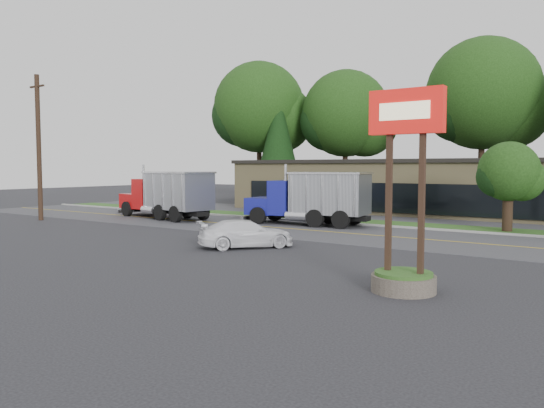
{
  "coord_description": "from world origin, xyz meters",
  "views": [
    {
      "loc": [
        16.13,
        -17.44,
        3.69
      ],
      "look_at": [
        0.7,
        4.78,
        1.8
      ],
      "focal_mm": 35.0,
      "sensor_mm": 36.0,
      "label": 1
    }
  ],
  "objects": [
    {
      "name": "dump_truck_red",
      "position": [
        -11.4,
        9.25,
        1.81
      ],
      "size": [
        9.04,
        4.03,
        3.36
      ],
      "rotation": [
        0.0,
        0.0,
        2.97
      ],
      "color": "black",
      "rests_on": "ground"
    },
    {
      "name": "center_line",
      "position": [
        0.0,
        9.0,
        0.0
      ],
      "size": [
        60.0,
        0.12,
        0.01
      ],
      "primitive_type": "cube",
      "color": "gold",
      "rests_on": "ground"
    },
    {
      "name": "tree_verge",
      "position": [
        10.05,
        15.04,
        3.27
      ],
      "size": [
        3.61,
        3.39,
        5.14
      ],
      "color": "#382619",
      "rests_on": "ground"
    },
    {
      "name": "ground",
      "position": [
        0.0,
        0.0,
        0.0
      ],
      "size": [
        140.0,
        140.0,
        0.0
      ],
      "primitive_type": "plane",
      "color": "#37373D",
      "rests_on": "ground"
    },
    {
      "name": "grass_verge",
      "position": [
        0.0,
        15.0,
        0.0
      ],
      "size": [
        60.0,
        3.4,
        0.03
      ],
      "primitive_type": "cube",
      "color": "#304E1A",
      "rests_on": "ground"
    },
    {
      "name": "rally_car",
      "position": [
        1.34,
        1.74,
        0.64
      ],
      "size": [
        4.11,
        4.54,
        1.27
      ],
      "primitive_type": "imported",
      "rotation": [
        0.0,
        0.0,
        2.47
      ],
      "color": "white",
      "rests_on": "ground"
    },
    {
      "name": "road",
      "position": [
        0.0,
        9.0,
        0.0
      ],
      "size": [
        60.0,
        8.0,
        0.02
      ],
      "primitive_type": "cube",
      "color": "#545459",
      "rests_on": "ground"
    },
    {
      "name": "bilo_sign",
      "position": [
        10.5,
        -2.5,
        2.02
      ],
      "size": [
        2.2,
        1.9,
        5.95
      ],
      "color": "#6B6054",
      "rests_on": "ground"
    },
    {
      "name": "tree_far_a",
      "position": [
        -19.83,
        32.13,
        10.02
      ],
      "size": [
        11.01,
        10.36,
        15.7
      ],
      "color": "#382619",
      "rests_on": "ground"
    },
    {
      "name": "tree_far_b",
      "position": [
        -9.85,
        34.12,
        8.96
      ],
      "size": [
        9.84,
        9.26,
        14.04
      ],
      "color": "#382619",
      "rests_on": "ground"
    },
    {
      "name": "utility_pole",
      "position": [
        -18.0,
        3.5,
        5.09
      ],
      "size": [
        1.6,
        0.32,
        10.0
      ],
      "color": "#382619",
      "rests_on": "ground"
    },
    {
      "name": "dump_truck_blue",
      "position": [
        -0.78,
        11.53,
        1.8
      ],
      "size": [
        8.21,
        3.47,
        3.36
      ],
      "rotation": [
        0.0,
        0.0,
        3.25
      ],
      "color": "black",
      "rests_on": "ground"
    },
    {
      "name": "far_parking",
      "position": [
        0.0,
        20.0,
        0.0
      ],
      "size": [
        60.0,
        7.0,
        0.02
      ],
      "primitive_type": "cube",
      "color": "#545459",
      "rests_on": "ground"
    },
    {
      "name": "tree_far_c",
      "position": [
        4.17,
        34.13,
        9.92
      ],
      "size": [
        10.9,
        10.26,
        15.55
      ],
      "color": "#382619",
      "rests_on": "ground"
    },
    {
      "name": "evergreen_left",
      "position": [
        -16.0,
        30.0,
        6.63
      ],
      "size": [
        5.31,
        5.31,
        12.07
      ],
      "color": "#382619",
      "rests_on": "ground"
    },
    {
      "name": "strip_mall",
      "position": [
        2.0,
        26.0,
        2.0
      ],
      "size": [
        32.0,
        12.0,
        4.0
      ],
      "primitive_type": "cube",
      "color": "tan",
      "rests_on": "ground"
    },
    {
      "name": "curb",
      "position": [
        0.0,
        13.2,
        0.0
      ],
      "size": [
        60.0,
        0.3,
        0.12
      ],
      "primitive_type": "cube",
      "color": "#9E9E99",
      "rests_on": "ground"
    }
  ]
}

